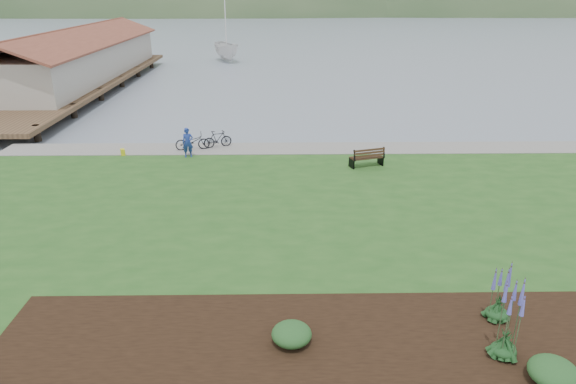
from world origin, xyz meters
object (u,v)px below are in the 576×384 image
Objects in this scene: park_bench at (367,157)px; person at (188,140)px; bicycle_a at (192,141)px; sailboat at (227,61)px.

person reaches higher than park_bench.
person is at bearing 168.42° from bicycle_a.
park_bench reaches higher than bicycle_a.
park_bench is 0.06× the size of sailboat.
person reaches higher than bicycle_a.
bicycle_a is (0.03, 1.23, -0.43)m from person.
park_bench is at bearing -21.90° from person.
park_bench is 0.97× the size of person.
person is (-9.15, 1.75, 0.41)m from park_bench.
sailboat is (-1.74, 39.90, -1.31)m from person.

